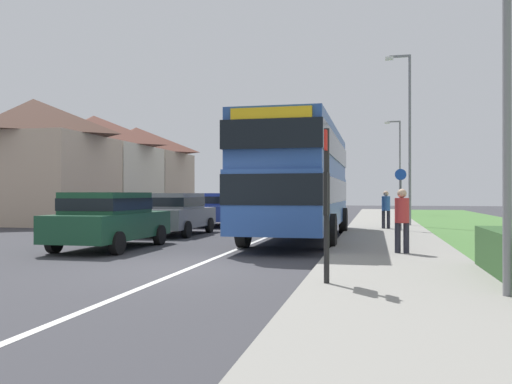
# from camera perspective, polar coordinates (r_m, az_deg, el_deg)

# --- Properties ---
(ground_plane) EXTENTS (120.00, 120.00, 0.00)m
(ground_plane) POSITION_cam_1_polar(r_m,az_deg,el_deg) (11.14, -7.21, -8.19)
(ground_plane) COLOR #38383D
(lane_marking_centre) EXTENTS (0.14, 60.00, 0.01)m
(lane_marking_centre) POSITION_cam_1_polar(r_m,az_deg,el_deg) (18.82, 1.13, -4.90)
(lane_marking_centre) COLOR silver
(lane_marking_centre) RESTS_ON ground_plane
(pavement_near_side) EXTENTS (3.20, 68.00, 0.12)m
(pavement_near_side) POSITION_cam_1_polar(r_m,az_deg,el_deg) (16.45, 14.24, -5.38)
(pavement_near_side) COLOR gray
(pavement_near_side) RESTS_ON ground_plane
(double_decker_bus) EXTENTS (2.80, 10.40, 3.70)m
(double_decker_bus) POSITION_cam_1_polar(r_m,az_deg,el_deg) (17.80, 4.77, 1.71)
(double_decker_bus) COLOR #284C93
(double_decker_bus) RESTS_ON ground_plane
(parked_car_dark_green) EXTENTS (1.99, 4.35, 1.59)m
(parked_car_dark_green) POSITION_cam_1_polar(r_m,az_deg,el_deg) (15.37, -15.52, -2.68)
(parked_car_dark_green) COLOR #19472D
(parked_car_dark_green) RESTS_ON ground_plane
(parked_car_grey) EXTENTS (2.00, 4.22, 1.57)m
(parked_car_grey) POSITION_cam_1_polar(r_m,az_deg,el_deg) (20.10, -8.69, -2.13)
(parked_car_grey) COLOR slate
(parked_car_grey) RESTS_ON ground_plane
(parked_car_blue) EXTENTS (1.96, 4.30, 1.58)m
(parked_car_blue) POSITION_cam_1_polar(r_m,az_deg,el_deg) (25.40, -4.01, -1.71)
(parked_car_blue) COLOR navy
(parked_car_blue) RESTS_ON ground_plane
(parked_car_black) EXTENTS (1.99, 4.26, 1.59)m
(parked_car_black) POSITION_cam_1_polar(r_m,az_deg,el_deg) (30.86, -1.00, -1.43)
(parked_car_black) COLOR black
(parked_car_black) RESTS_ON ground_plane
(pedestrian_at_stop) EXTENTS (0.34, 0.34, 1.67)m
(pedestrian_at_stop) POSITION_cam_1_polar(r_m,az_deg,el_deg) (13.24, 15.46, -2.68)
(pedestrian_at_stop) COLOR #23232D
(pedestrian_at_stop) RESTS_ON ground_plane
(pedestrian_walking_away) EXTENTS (0.34, 0.34, 1.67)m
(pedestrian_walking_away) POSITION_cam_1_polar(r_m,az_deg,el_deg) (22.41, 13.83, -1.65)
(pedestrian_walking_away) COLOR #23232D
(pedestrian_walking_away) RESTS_ON ground_plane
(bus_stop_sign) EXTENTS (0.09, 0.52, 2.60)m
(bus_stop_sign) POSITION_cam_1_polar(r_m,az_deg,el_deg) (8.55, 7.62, -0.27)
(bus_stop_sign) COLOR black
(bus_stop_sign) RESTS_ON ground_plane
(cycle_route_sign) EXTENTS (0.44, 0.08, 2.52)m
(cycle_route_sign) POSITION_cam_1_polar(r_m,az_deg,el_deg) (21.34, 15.33, -0.51)
(cycle_route_sign) COLOR slate
(cycle_route_sign) RESTS_ON ground_plane
(street_lamp_mid) EXTENTS (1.14, 0.20, 7.88)m
(street_lamp_mid) POSITION_cam_1_polar(r_m,az_deg,el_deg) (25.15, 16.02, 6.54)
(street_lamp_mid) COLOR slate
(street_lamp_mid) RESTS_ON ground_plane
(street_lamp_far) EXTENTS (1.14, 0.20, 6.85)m
(street_lamp_far) POSITION_cam_1_polar(r_m,az_deg,el_deg) (39.81, 15.09, 3.30)
(street_lamp_far) COLOR slate
(street_lamp_far) RESTS_ON ground_plane
(house_terrace_far_side) EXTENTS (7.04, 17.93, 6.45)m
(house_terrace_far_side) POSITION_cam_1_polar(r_m,az_deg,el_deg) (34.67, -17.10, 2.59)
(house_terrace_far_side) COLOR #C1A88E
(house_terrace_far_side) RESTS_ON ground_plane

